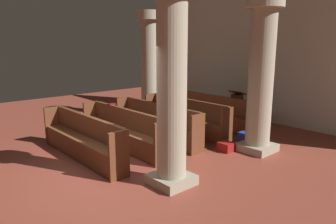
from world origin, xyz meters
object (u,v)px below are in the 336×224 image
kneeler_box_blue (247,137)px  pillar_aisle_side (261,73)px  pillar_far_side (149,63)px  hymn_book (112,104)px  pew_row_4 (82,136)px  pillar_aisle_rear (172,83)px  pew_row_2 (156,121)px  pew_row_1 (185,115)px  pew_row_3 (122,128)px  pew_row_0 (209,110)px  kneeler_box_red (226,147)px  lectern (237,110)px

kneeler_box_blue → pillar_aisle_side: bearing=-35.9°
pillar_far_side → hymn_book: bearing=-58.5°
pew_row_4 → pillar_aisle_rear: size_ratio=0.87×
hymn_book → pillar_aisle_rear: bearing=-12.5°
pew_row_2 → pillar_aisle_side: size_ratio=0.87×
pew_row_1 → pew_row_3: 2.15m
pew_row_1 → pew_row_4: same height
pew_row_0 → kneeler_box_red: 2.44m
pillar_far_side → kneeler_box_red: size_ratio=10.81×
pew_row_3 → kneeler_box_red: (1.86, 1.71, -0.40)m
kneeler_box_red → kneeler_box_blue: 0.99m
pew_row_1 → pillar_aisle_side: pillar_aisle_side is taller
pew_row_2 → lectern: 3.06m
pew_row_0 → pew_row_1: (0.00, -1.08, 0.00)m
pew_row_4 → kneeler_box_blue: (1.77, 3.77, -0.38)m
pew_row_1 → pillar_aisle_rear: 3.79m
pillar_aisle_rear → kneeler_box_red: pillar_aisle_rear is taller
kneeler_box_red → hymn_book: bearing=-150.0°
hymn_book → kneeler_box_blue: hymn_book is taller
pew_row_0 → pillar_aisle_side: 2.87m
pew_row_4 → pillar_aisle_rear: 2.77m
pew_row_0 → pew_row_3: bearing=-90.0°
pillar_aisle_side → pillar_aisle_rear: size_ratio=1.00×
pillar_aisle_rear → pew_row_3: bearing=167.9°
pillar_aisle_rear → kneeler_box_red: 2.87m
hymn_book → pew_row_3: bearing=-13.6°
pillar_far_side → pillar_aisle_rear: (4.63, -3.17, 0.00)m
kneeler_box_red → pillar_far_side: bearing=167.0°
pew_row_4 → kneeler_box_blue: pew_row_4 is taller
pew_row_3 → pillar_aisle_rear: bearing=-12.1°
pew_row_1 → kneeler_box_red: bearing=-13.4°
pillar_aisle_rear → kneeler_box_blue: (-0.57, 3.19, -1.75)m
pillar_far_side → pew_row_1: bearing=-12.7°
lectern → pew_row_3: bearing=-95.4°
pew_row_3 → pew_row_4: (0.00, -1.08, 0.00)m
pew_row_1 → kneeler_box_red: (1.86, -0.44, -0.40)m
pew_row_3 → pillar_far_side: pillar_far_side is taller
pew_row_3 → kneeler_box_red: 2.56m
hymn_book → kneeler_box_red: hymn_book is taller
pew_row_4 → pillar_aisle_rear: pillar_aisle_rear is taller
pillar_aisle_rear → hymn_book: (-3.11, 0.69, -0.90)m
pew_row_1 → pillar_aisle_rear: bearing=-48.6°
pillar_aisle_rear → hymn_book: 3.31m
pew_row_3 → pillar_aisle_rear: (2.34, -0.50, 1.36)m
pew_row_2 → pillar_aisle_rear: 3.14m
pew_row_2 → pillar_aisle_rear: bearing=-34.0°
pew_row_4 → pillar_far_side: bearing=121.5°
pew_row_2 → kneeler_box_red: bearing=18.7°
lectern → kneeler_box_red: bearing=-58.4°
pew_row_3 → hymn_book: bearing=166.4°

